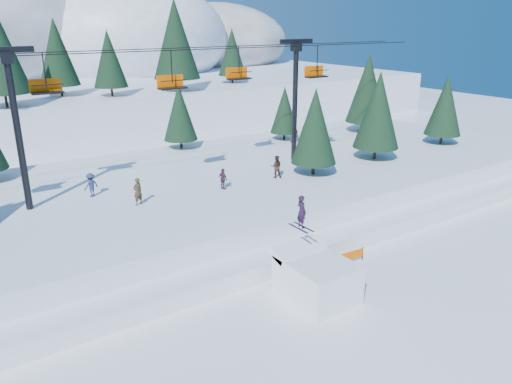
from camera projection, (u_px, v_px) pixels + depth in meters
ground at (310, 329)px, 24.29m from camera, size 160.00×160.00×0.00m
mid_shelf at (159, 200)px, 37.98m from camera, size 70.00×22.00×2.50m
berm at (226, 258)px, 30.37m from camera, size 70.00×6.00×1.10m
jump_kicker at (315, 276)px, 26.83m from camera, size 3.18×4.39×5.38m
chairlift at (160, 93)px, 35.72m from camera, size 46.31×3.21×10.28m
conifer_stand at (122, 130)px, 34.76m from camera, size 61.25×18.38×10.17m
distant_skiers at (153, 179)px, 35.92m from camera, size 35.72×9.46×1.88m
banner_near at (345, 257)px, 30.44m from camera, size 2.85×0.24×0.90m
banner_far at (369, 228)px, 34.70m from camera, size 2.82×0.53×0.90m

